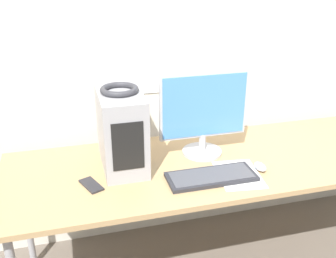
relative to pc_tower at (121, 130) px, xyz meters
The scene contains 9 objects.
wall_back 0.85m from the pc_tower, 35.41° to the left, with size 8.00×0.07×2.70m.
desk 0.66m from the pc_tower, ahead, with size 2.49×0.77×0.75m.
pc_tower is the anchor object (origin of this frame).
headphones 0.22m from the pc_tower, 90.00° to the left, with size 0.19×0.19×0.03m.
monitor_main 0.45m from the pc_tower, ahead, with size 0.49×0.22×0.47m.
keyboard 0.51m from the pc_tower, 32.66° to the right, with size 0.44×0.18×0.02m.
mouse 0.74m from the pc_tower, 19.24° to the right, with size 0.05×0.09×0.03m.
cell_phone 0.32m from the pc_tower, 136.75° to the right, with size 0.12×0.16×0.01m.
paper_sheet_front 0.64m from the pc_tower, 25.05° to the right, with size 0.25×0.32×0.00m.
Camera 1 is at (-0.85, -1.37, 1.76)m, focal length 42.00 mm.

